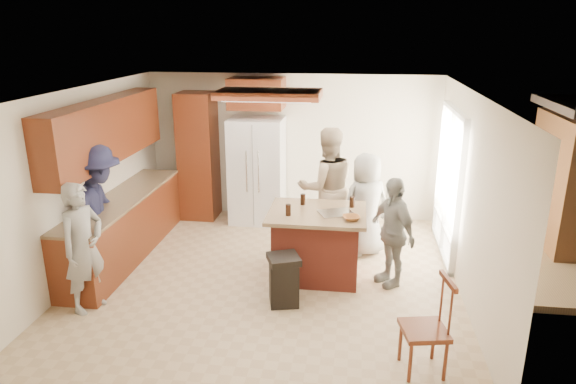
# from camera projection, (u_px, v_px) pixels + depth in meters

# --- Properties ---
(room_shell) EXTENTS (8.00, 5.20, 5.00)m
(room_shell) POSITION_uv_depth(u_px,v_px,m) (574.00, 193.00, 7.69)
(room_shell) COLOR tan
(room_shell) RESTS_ON ground
(person_front_left) EXTENTS (0.59, 0.69, 1.58)m
(person_front_left) POSITION_uv_depth(u_px,v_px,m) (83.00, 248.00, 5.98)
(person_front_left) COLOR gray
(person_front_left) RESTS_ON ground
(person_behind_left) EXTENTS (1.03, 0.81, 1.85)m
(person_behind_left) POSITION_uv_depth(u_px,v_px,m) (327.00, 188.00, 7.74)
(person_behind_left) COLOR tan
(person_behind_left) RESTS_ON ground
(person_behind_right) EXTENTS (0.89, 0.78, 1.54)m
(person_behind_right) POSITION_uv_depth(u_px,v_px,m) (366.00, 205.00, 7.48)
(person_behind_right) COLOR gray
(person_behind_right) RESTS_ON ground
(person_side_right) EXTENTS (0.82, 0.96, 1.46)m
(person_side_right) POSITION_uv_depth(u_px,v_px,m) (392.00, 232.00, 6.60)
(person_side_right) COLOR gray
(person_side_right) RESTS_ON ground
(person_counter) EXTENTS (0.66, 1.23, 1.83)m
(person_counter) POSITION_uv_depth(u_px,v_px,m) (100.00, 213.00, 6.74)
(person_counter) COLOR #1B1C36
(person_counter) RESTS_ON ground
(left_cabinetry) EXTENTS (0.64, 3.00, 2.30)m
(left_cabinetry) POSITION_uv_depth(u_px,v_px,m) (118.00, 195.00, 7.33)
(left_cabinetry) COLOR maroon
(left_cabinetry) RESTS_ON ground
(back_wall_units) EXTENTS (1.80, 0.60, 2.45)m
(back_wall_units) POSITION_uv_depth(u_px,v_px,m) (213.00, 141.00, 8.78)
(back_wall_units) COLOR maroon
(back_wall_units) RESTS_ON ground
(refrigerator) EXTENTS (0.90, 0.76, 1.80)m
(refrigerator) POSITION_uv_depth(u_px,v_px,m) (257.00, 171.00, 8.76)
(refrigerator) COLOR white
(refrigerator) RESTS_ON ground
(kitchen_island) EXTENTS (1.28, 1.03, 0.93)m
(kitchen_island) POSITION_uv_depth(u_px,v_px,m) (317.00, 243.00, 6.87)
(kitchen_island) COLOR maroon
(kitchen_island) RESTS_ON ground
(island_items) EXTENTS (0.97, 0.66, 0.15)m
(island_items) POSITION_uv_depth(u_px,v_px,m) (334.00, 212.00, 6.62)
(island_items) COLOR silver
(island_items) RESTS_ON kitchen_island
(trash_bin) EXTENTS (0.47, 0.47, 0.63)m
(trash_bin) POSITION_uv_depth(u_px,v_px,m) (284.00, 279.00, 6.22)
(trash_bin) COLOR black
(trash_bin) RESTS_ON ground
(spindle_chair) EXTENTS (0.49, 0.49, 0.99)m
(spindle_chair) POSITION_uv_depth(u_px,v_px,m) (426.00, 330.00, 4.95)
(spindle_chair) COLOR maroon
(spindle_chair) RESTS_ON ground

